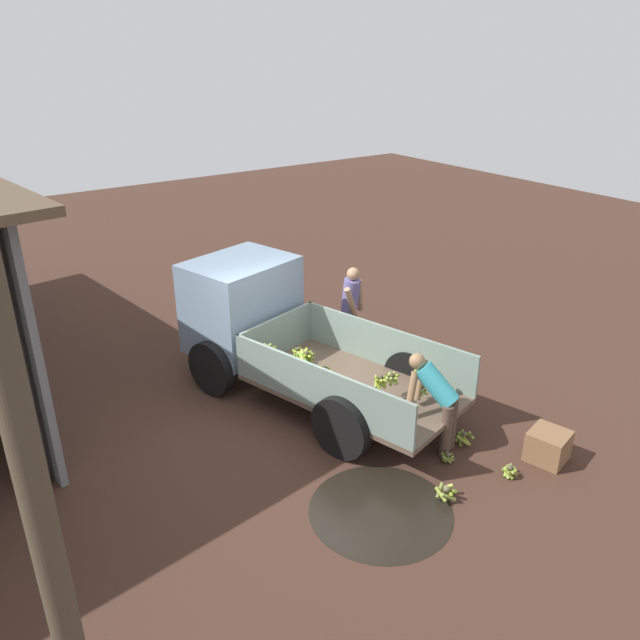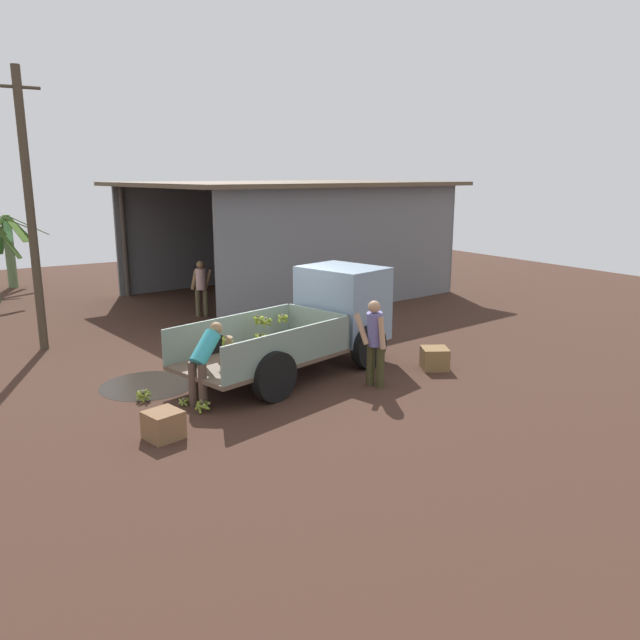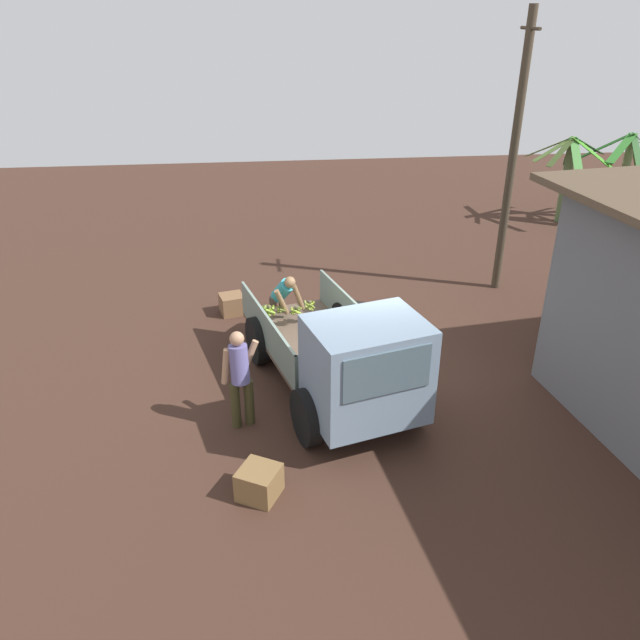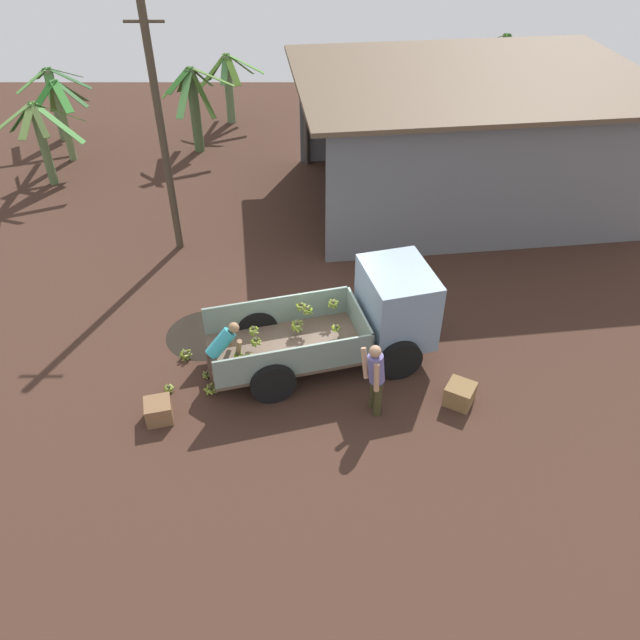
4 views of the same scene
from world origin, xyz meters
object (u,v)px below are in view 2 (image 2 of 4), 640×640
Objects in this scene: utility_pole at (30,211)px; wooden_crate_1 at (435,358)px; cargo_truck at (325,316)px; banana_bunch_on_ground_3 at (203,406)px; person_worker_loading at (205,358)px; banana_bunch_on_ground_2 at (184,401)px; wooden_crate_0 at (163,425)px; banana_bunch_on_ground_0 at (143,395)px; person_foreground_visitor at (375,339)px; person_bystander_near_shed at (201,286)px; banana_bunch_on_ground_1 at (152,416)px.

utility_pole is 11.74× the size of wooden_crate_1.
banana_bunch_on_ground_3 is (-3.27, -1.30, -0.91)m from cargo_truck.
wooden_crate_1 is at bearing -34.00° from person_worker_loading.
cargo_truck is at bearing 13.41° from banana_bunch_on_ground_2.
person_worker_loading is 2.81× the size of wooden_crate_0.
wooden_crate_0 reaches higher than banana_bunch_on_ground_3.
wooden_crate_0 is at bearing -142.77° from banana_bunch_on_ground_3.
wooden_crate_0 is (-0.20, -1.75, 0.09)m from banana_bunch_on_ground_0.
person_foreground_visitor reaches higher than person_bystander_near_shed.
utility_pole is at bearing 106.01° from banana_bunch_on_ground_3.
banana_bunch_on_ground_1 is at bearing 176.72° from banana_bunch_on_ground_3.
utility_pole is at bearing 123.31° from cargo_truck.
wooden_crate_1 reaches higher than banana_bunch_on_ground_3.
utility_pole is 21.64× the size of banana_bunch_on_ground_3.
banana_bunch_on_ground_2 is (-3.43, -0.82, -0.95)m from cargo_truck.
wooden_crate_0 is (-0.74, -1.16, 0.13)m from banana_bunch_on_ground_2.
banana_bunch_on_ground_3 is 1.13m from wooden_crate_0.
banana_bunch_on_ground_0 is at bearing 83.33° from wooden_crate_0.
utility_pole is at bearing 97.76° from banana_bunch_on_ground_1.
banana_bunch_on_ground_0 is 1.76m from wooden_crate_0.
cargo_truck is 23.62× the size of banana_bunch_on_ground_1.
cargo_truck reaches higher than banana_bunch_on_ground_0.
wooden_crate_0 is at bearing 179.83° from person_bystander_near_shed.
person_worker_loading is 4.79× the size of banana_bunch_on_ground_0.
person_bystander_near_shed reaches higher than wooden_crate_1.
banana_bunch_on_ground_2 is (0.70, 0.43, -0.01)m from banana_bunch_on_ground_1.
wooden_crate_0 is at bearing -83.46° from utility_pole.
banana_bunch_on_ground_2 is at bearing -47.71° from banana_bunch_on_ground_0.
person_worker_loading is at bearing -178.33° from cargo_truck.
person_worker_loading is 4.92× the size of banana_bunch_on_ground_3.
utility_pole is at bearing 82.93° from person_worker_loading.
person_foreground_visitor is 1.06× the size of person_bystander_near_shed.
person_foreground_visitor reaches higher than wooden_crate_0.
utility_pole is 12.36× the size of wooden_crate_0.
banana_bunch_on_ground_0 reaches higher than banana_bunch_on_ground_1.
wooden_crate_1 is (6.59, -5.90, -2.91)m from utility_pole.
person_worker_loading is at bearing 17.24° from banana_bunch_on_ground_1.
wooden_crate_1 is at bearing -8.01° from banana_bunch_on_ground_2.
banana_bunch_on_ground_3 is (-0.23, -0.39, -0.69)m from person_worker_loading.
banana_bunch_on_ground_0 is 5.81m from wooden_crate_1.
person_worker_loading is at bearing 172.45° from wooden_crate_1.
utility_pole is at bearing 138.20° from wooden_crate_1.
cargo_truck is at bearing -149.45° from person_bystander_near_shed.
banana_bunch_on_ground_0 is 1.51× the size of banana_bunch_on_ground_2.
person_foreground_visitor is at bearing -105.71° from cargo_truck.
person_foreground_visitor is at bearing -51.49° from utility_pole.
wooden_crate_1 is (4.97, -0.24, 0.10)m from banana_bunch_on_ground_3.
wooden_crate_0 is (-0.90, -0.68, 0.09)m from banana_bunch_on_ground_3.
wooden_crate_0 is at bearing -92.91° from banana_bunch_on_ground_1.
banana_bunch_on_ground_0 is at bearing -78.53° from utility_pole.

